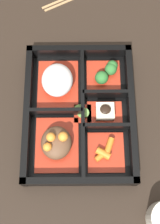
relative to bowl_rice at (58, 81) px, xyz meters
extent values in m
plane|color=black|center=(-0.07, -0.05, -0.04)|extent=(3.00, 3.00, 0.00)
cube|color=black|center=(-0.07, -0.05, -0.03)|extent=(0.32, 0.25, 0.01)
cube|color=black|center=(-0.07, -0.17, -0.01)|extent=(0.32, 0.01, 0.04)
cube|color=black|center=(-0.07, 0.07, -0.01)|extent=(0.32, 0.01, 0.04)
cube|color=black|center=(-0.23, -0.05, -0.01)|extent=(0.01, 0.25, 0.04)
cube|color=black|center=(0.08, -0.05, -0.01)|extent=(0.01, 0.25, 0.04)
cube|color=black|center=(-0.07, -0.06, -0.01)|extent=(0.30, 0.01, 0.04)
cube|color=black|center=(-0.11, -0.11, -0.01)|extent=(0.01, 0.10, 0.04)
cube|color=black|center=(-0.03, -0.11, -0.01)|extent=(0.01, 0.10, 0.04)
cube|color=black|center=(-0.07, 0.00, -0.01)|extent=(0.01, 0.12, 0.04)
cube|color=#B22D19|center=(-0.15, 0.00, -0.02)|extent=(0.13, 0.10, 0.01)
ellipsoid|color=brown|center=(-0.15, 0.00, 0.00)|extent=(0.07, 0.07, 0.04)
sphere|color=orange|center=(-0.14, 0.01, 0.02)|extent=(0.02, 0.02, 0.02)
sphere|color=orange|center=(-0.16, 0.02, 0.02)|extent=(0.02, 0.02, 0.02)
sphere|color=orange|center=(-0.14, -0.02, 0.02)|extent=(0.02, 0.02, 0.02)
cube|color=#B22D19|center=(0.00, 0.00, -0.02)|extent=(0.13, 0.10, 0.01)
ellipsoid|color=silver|center=(0.00, 0.00, 0.00)|extent=(0.08, 0.07, 0.05)
cube|color=#B22D19|center=(-0.16, -0.11, -0.02)|extent=(0.09, 0.08, 0.01)
cylinder|color=orange|center=(-0.17, -0.10, -0.01)|extent=(0.03, 0.04, 0.02)
cylinder|color=orange|center=(-0.16, -0.11, -0.01)|extent=(0.05, 0.03, 0.01)
cylinder|color=orange|center=(-0.17, -0.10, -0.01)|extent=(0.03, 0.04, 0.01)
cube|color=#B22D19|center=(-0.07, -0.11, -0.02)|extent=(0.06, 0.08, 0.01)
cube|color=beige|center=(-0.07, -0.11, -0.01)|extent=(0.04, 0.04, 0.02)
ellipsoid|color=black|center=(-0.07, -0.11, 0.01)|extent=(0.02, 0.02, 0.01)
cube|color=#B22D19|center=(0.02, -0.11, -0.02)|extent=(0.08, 0.08, 0.01)
sphere|color=#2D6B2D|center=(0.01, -0.10, 0.00)|extent=(0.03, 0.03, 0.03)
sphere|color=#2D6B2D|center=(0.03, -0.13, -0.01)|extent=(0.02, 0.02, 0.02)
sphere|color=#2D6B2D|center=(0.03, -0.13, -0.01)|extent=(0.03, 0.03, 0.03)
sphere|color=#2D6B2D|center=(0.04, -0.13, -0.01)|extent=(0.03, 0.03, 0.03)
cube|color=#B22D19|center=(-0.07, -0.06, -0.02)|extent=(0.04, 0.04, 0.01)
cylinder|color=#75A84C|center=(-0.07, -0.06, -0.02)|extent=(0.02, 0.02, 0.00)
cylinder|color=#75A84C|center=(-0.06, -0.05, -0.02)|extent=(0.02, 0.02, 0.00)
cylinder|color=#75A84C|center=(-0.08, -0.06, -0.02)|extent=(0.02, 0.02, 0.01)
camera|label=1|loc=(-0.30, -0.05, 0.66)|focal=50.00mm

